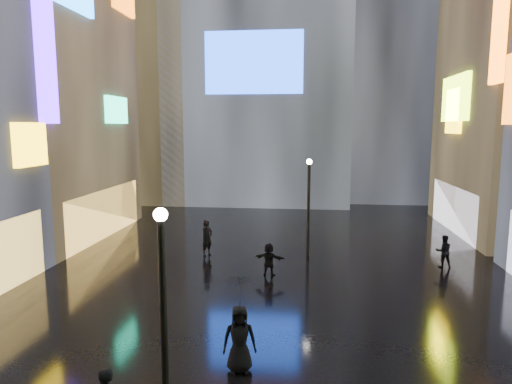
# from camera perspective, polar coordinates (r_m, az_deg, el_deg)

# --- Properties ---
(ground) EXTENTS (140.00, 140.00, 0.00)m
(ground) POSITION_cam_1_polar(r_m,az_deg,el_deg) (21.95, 2.38, -10.03)
(ground) COLOR black
(ground) RESTS_ON ground
(building_left_far) EXTENTS (10.28, 12.00, 22.00)m
(building_left_far) POSITION_cam_1_polar(r_m,az_deg,el_deg) (32.24, -27.30, 14.65)
(building_left_far) COLOR black
(building_left_far) RESTS_ON ground
(tower_flank_right) EXTENTS (12.00, 12.00, 34.00)m
(tower_flank_right) POSITION_cam_1_polar(r_m,az_deg,el_deg) (48.48, 16.26, 19.94)
(tower_flank_right) COLOR black
(tower_flank_right) RESTS_ON ground
(tower_flank_left) EXTENTS (10.00, 10.00, 26.00)m
(tower_flank_left) POSITION_cam_1_polar(r_m,az_deg,el_deg) (45.92, -13.79, 15.63)
(tower_flank_left) COLOR black
(tower_flank_left) RESTS_ON ground
(lamp_near) EXTENTS (0.30, 0.30, 5.20)m
(lamp_near) POSITION_cam_1_polar(r_m,az_deg,el_deg) (10.22, -11.50, -14.47)
(lamp_near) COLOR black
(lamp_near) RESTS_ON ground
(lamp_far) EXTENTS (0.30, 0.30, 5.20)m
(lamp_far) POSITION_cam_1_polar(r_m,az_deg,el_deg) (24.07, 6.60, -1.23)
(lamp_far) COLOR black
(lamp_far) RESTS_ON ground
(pedestrian_4) EXTENTS (1.04, 0.78, 1.93)m
(pedestrian_4) POSITION_cam_1_polar(r_m,az_deg,el_deg) (13.39, -2.08, -17.90)
(pedestrian_4) COLOR black
(pedestrian_4) RESTS_ON ground
(pedestrian_5) EXTENTS (1.49, 0.75, 1.54)m
(pedestrian_5) POSITION_cam_1_polar(r_m,az_deg,el_deg) (21.30, 1.64, -8.43)
(pedestrian_5) COLOR black
(pedestrian_5) RESTS_ON ground
(pedestrian_6) EXTENTS (0.78, 0.84, 1.93)m
(pedestrian_6) POSITION_cam_1_polar(r_m,az_deg,el_deg) (24.56, -6.14, -5.75)
(pedestrian_6) COLOR black
(pedestrian_6) RESTS_ON ground
(pedestrian_7) EXTENTS (0.79, 0.62, 1.60)m
(pedestrian_7) POSITION_cam_1_polar(r_m,az_deg,el_deg) (24.34, 22.40, -6.85)
(pedestrian_7) COLOR black
(pedestrian_7) RESTS_ON ground
(umbrella_2) EXTENTS (1.32, 1.31, 0.87)m
(umbrella_2) POSITION_cam_1_polar(r_m,az_deg,el_deg) (12.84, -2.11, -12.29)
(umbrella_2) COLOR black
(umbrella_2) RESTS_ON pedestrian_4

